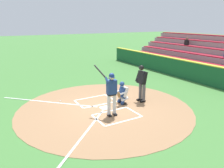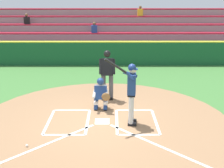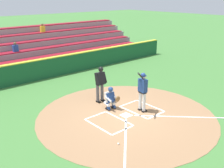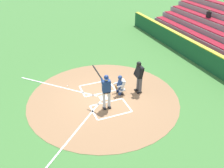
{
  "view_description": "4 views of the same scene",
  "coord_description": "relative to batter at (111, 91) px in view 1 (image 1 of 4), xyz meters",
  "views": [
    {
      "loc": [
        -8.38,
        4.49,
        3.89
      ],
      "look_at": [
        0.21,
        -0.5,
        1.04
      ],
      "focal_mm": 35.04,
      "sensor_mm": 36.0,
      "label": 1
    },
    {
      "loc": [
        -0.28,
        8.27,
        3.8
      ],
      "look_at": [
        -0.3,
        -0.06,
        1.2
      ],
      "focal_mm": 46.87,
      "sensor_mm": 36.0,
      "label": 2
    },
    {
      "loc": [
        7.56,
        7.62,
        5.21
      ],
      "look_at": [
        -0.02,
        -1.0,
        1.25
      ],
      "focal_mm": 41.95,
      "sensor_mm": 36.0,
      "label": 3
    },
    {
      "loc": [
        -9.91,
        3.45,
        7.17
      ],
      "look_at": [
        -0.25,
        -0.39,
        0.93
      ],
      "focal_mm": 37.9,
      "sensor_mm": 36.0,
      "label": 4
    }
  ],
  "objects": [
    {
      "name": "ground_plane",
      "position": [
        0.87,
        -0.16,
        -1.1
      ],
      "size": [
        120.0,
        120.0,
        0.0
      ],
      "primitive_type": "plane",
      "color": "#427A38"
    },
    {
      "name": "batter",
      "position": [
        0.0,
        0.0,
        0.0
      ],
      "size": [
        0.98,
        0.64,
        2.13
      ],
      "color": "silver",
      "rests_on": "ground"
    },
    {
      "name": "backstop_wall",
      "position": [
        0.87,
        -7.66,
        -0.45
      ],
      "size": [
        22.0,
        0.36,
        1.31
      ],
      "color": "#19512D",
      "rests_on": "ground"
    },
    {
      "name": "catcher",
      "position": [
        0.93,
        -1.15,
        -0.51
      ],
      "size": [
        0.59,
        0.63,
        1.13
      ],
      "color": "black",
      "rests_on": "ground"
    },
    {
      "name": "dirt_circle",
      "position": [
        0.87,
        -0.16,
        -1.09
      ],
      "size": [
        8.0,
        8.0,
        0.01
      ],
      "primitive_type": "cylinder",
      "color": "#99704C",
      "rests_on": "ground"
    },
    {
      "name": "baseball",
      "position": [
        2.77,
        1.38,
        -1.06
      ],
      "size": [
        0.07,
        0.07,
        0.07
      ],
      "primitive_type": "sphere",
      "color": "white",
      "rests_on": "ground"
    },
    {
      "name": "home_plate_and_chalk",
      "position": [
        0.87,
        0.72,
        -1.08
      ],
      "size": [
        7.93,
        4.91,
        0.01
      ],
      "color": "white",
      "rests_on": "dirt_circle"
    },
    {
      "name": "plate_umpire",
      "position": [
        0.73,
        -2.16,
        -0.02
      ],
      "size": [
        0.58,
        0.41,
        1.86
      ],
      "color": "#4C4C51",
      "rests_on": "ground"
    }
  ]
}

